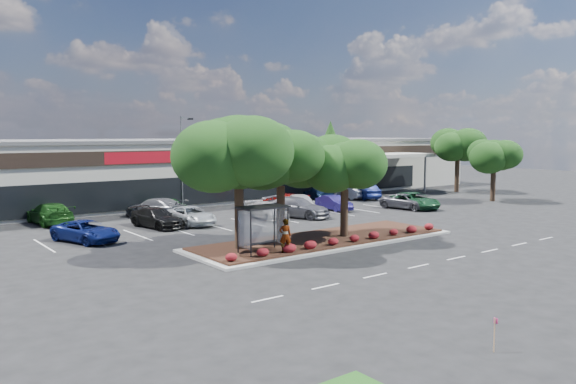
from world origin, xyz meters
TOP-DOWN VIEW (x-y plane):
  - ground at (0.00, 0.00)m, footprint 160.00×160.00m
  - retail_store at (0.06, 33.91)m, footprint 80.40×25.20m
  - landscape_island at (-2.00, 4.00)m, footprint 18.00×6.00m
  - lane_markings at (-0.14, 10.42)m, footprint 33.12×20.06m
  - shrub_row at (-2.00, 1.90)m, footprint 17.00×0.80m
  - bus_shelter at (-7.50, 2.95)m, footprint 2.75×1.55m
  - island_tree_west at (-8.00, 4.50)m, footprint 7.20×7.20m
  - island_tree_mid at (-4.50, 5.20)m, footprint 6.60×6.60m
  - island_tree_east at (-0.50, 3.70)m, footprint 5.80×5.80m
  - tree_east_near at (26.00, 10.00)m, footprint 5.60×5.60m
  - tree_east_far at (31.00, 18.00)m, footprint 6.40×6.40m
  - conifer_north_east at (34.00, 44.00)m, footprint 3.96×3.96m
  - person_waiting at (-6.60, 1.94)m, footprint 0.82×0.69m
  - light_pole at (-1.82, 23.88)m, footprint 1.40×0.81m
  - survey_stake at (-9.61, -13.00)m, footprint 0.08×0.14m
  - car_0 at (-14.02, 13.19)m, footprint 3.75×5.37m
  - car_1 at (-8.11, 15.59)m, footprint 2.89×5.25m
  - car_2 at (-5.50, 15.25)m, footprint 2.28×4.93m
  - car_3 at (0.78, 14.16)m, footprint 2.14×4.71m
  - car_4 at (3.22, 13.39)m, footprint 4.27×6.13m
  - car_5 at (4.81, 14.80)m, footprint 3.90×5.44m
  - car_6 at (8.46, 14.64)m, footprint 1.81×4.19m
  - car_7 at (14.40, 11.28)m, footprint 3.04×5.27m
  - car_8 at (15.14, 11.06)m, footprint 3.36×5.71m
  - car_9 at (-13.97, 21.99)m, footprint 2.67×5.74m
  - car_10 at (-6.13, 20.32)m, footprint 4.13×6.00m
  - car_11 at (-4.62, 21.18)m, footprint 3.23×5.34m
  - car_14 at (5.40, 18.18)m, footprint 3.05×5.24m
  - car_15 at (12.84, 21.87)m, footprint 2.89×5.06m
  - car_16 at (15.75, 20.70)m, footprint 1.83×4.30m
  - car_17 at (17.09, 19.49)m, footprint 3.02×4.97m

SIDE VIEW (x-z plane):
  - ground at x=0.00m, z-range 0.00..0.00m
  - lane_markings at x=-0.14m, z-range 0.00..0.01m
  - landscape_island at x=-2.00m, z-range -0.01..0.25m
  - shrub_row at x=-2.00m, z-range 0.26..0.76m
  - car_3 at x=0.78m, z-range 0.00..1.34m
  - car_6 at x=8.46m, z-range 0.00..1.34m
  - car_0 at x=-14.02m, z-range 0.00..1.36m
  - car_2 at x=-5.50m, z-range 0.00..1.37m
  - car_15 at x=12.84m, z-range 0.00..1.38m
  - car_16 at x=15.75m, z-range 0.00..1.38m
  - car_7 at x=14.40m, z-range 0.00..1.38m
  - car_11 at x=-4.62m, z-range 0.00..1.39m
  - survey_stake at x=-9.61m, z-range 0.15..1.25m
  - car_14 at x=5.40m, z-range 0.00..1.43m
  - car_1 at x=-8.11m, z-range 0.00..1.44m
  - car_8 at x=15.14m, z-range 0.00..1.49m
  - car_17 at x=17.09m, z-range 0.00..1.55m
  - car_10 at x=-6.13m, z-range 0.00..1.61m
  - car_9 at x=-13.97m, z-range 0.00..1.62m
  - car_4 at x=3.22m, z-range 0.00..1.65m
  - car_5 at x=4.81m, z-range 0.00..1.72m
  - person_waiting at x=-6.60m, z-range 0.26..2.17m
  - bus_shelter at x=-7.50m, z-range 1.01..3.60m
  - retail_store at x=0.06m, z-range 0.03..6.28m
  - tree_east_near at x=26.00m, z-range 0.00..6.51m
  - island_tree_east at x=-0.50m, z-range 0.26..6.76m
  - light_pole at x=-1.82m, z-range -0.52..7.91m
  - tree_east_far at x=31.00m, z-range 0.00..7.62m
  - island_tree_mid at x=-4.50m, z-range 0.26..7.58m
  - island_tree_west at x=-8.00m, z-range 0.26..8.15m
  - conifer_north_east at x=34.00m, z-range 0.00..9.00m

